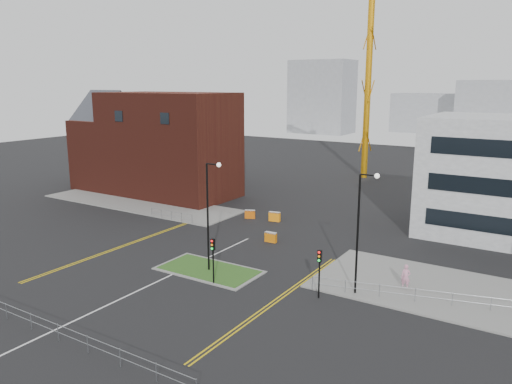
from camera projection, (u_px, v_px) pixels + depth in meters
ground at (119, 300)px, 35.80m from camera, size 200.00×200.00×0.00m
pavement_left at (140, 203)px, 64.39m from camera, size 28.00×8.00×0.12m
pavement_right at (481, 298)px, 35.89m from camera, size 24.00×10.00×0.12m
island_kerb at (209, 270)px, 41.36m from camera, size 8.60×4.60×0.08m
grass_island at (209, 270)px, 41.36m from camera, size 8.00×4.00×0.12m
brick_building at (153, 144)px, 69.44m from camera, size 24.20×10.07×14.24m
tower_crane at (402, 14)px, 72.11m from camera, size 48.96×22.15×36.07m
streetlamp_island at (210, 208)px, 40.10m from camera, size 1.46×0.36×9.18m
streetlamp_right_near at (361, 224)px, 35.49m from camera, size 1.46×0.36×9.18m
traffic_light_island at (213, 252)px, 38.11m from camera, size 0.28×0.33×3.65m
traffic_light_right at (319, 264)px, 35.59m from camera, size 0.28×0.33×3.65m
railing_front at (44, 323)px, 30.68m from camera, size 24.05×0.05×1.10m
railing_left at (171, 214)px, 56.25m from camera, size 6.05×0.05×1.10m
railing_right at (453, 297)px, 34.45m from camera, size 19.05×5.05×1.10m
centre_line at (139, 290)px, 37.46m from camera, size 0.15×30.00×0.01m
yellow_left_a at (132, 242)px, 48.76m from camera, size 0.12×24.00×0.01m
yellow_left_b at (134, 243)px, 48.60m from camera, size 0.12×24.00×0.01m
yellow_right_a at (275, 300)px, 35.81m from camera, size 0.12×20.00×0.01m
yellow_right_b at (279, 301)px, 35.65m from camera, size 0.12×20.00×0.01m
skyline_a at (322, 97)px, 153.43m from camera, size 18.00×12.00×22.00m
skyline_b at (504, 110)px, 136.27m from camera, size 24.00×12.00×16.00m
skyline_d at (443, 113)px, 154.34m from camera, size 30.00×12.00×12.00m
pedestrian at (406, 277)px, 37.57m from camera, size 0.73×0.52×1.90m
barrier_left at (275, 216)px, 56.03m from camera, size 1.34×0.67×1.08m
barrier_mid at (250, 214)px, 57.22m from camera, size 1.23×0.85×0.99m
barrier_right at (271, 237)px, 48.69m from camera, size 1.19×0.41×1.00m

